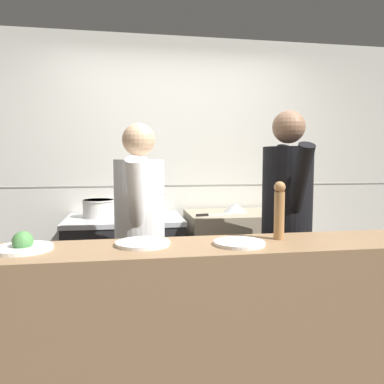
# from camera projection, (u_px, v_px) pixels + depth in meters

# --- Properties ---
(wall_back_tiled) EXTENTS (8.00, 0.06, 2.60)m
(wall_back_tiled) POSITION_uv_depth(u_px,v_px,m) (178.00, 170.00, 3.74)
(wall_back_tiled) COLOR silver
(wall_back_tiled) RESTS_ON ground_plane
(oven_range) EXTENTS (1.01, 0.71, 0.90)m
(oven_range) POSITION_uv_depth(u_px,v_px,m) (125.00, 267.00, 3.33)
(oven_range) COLOR #232326
(oven_range) RESTS_ON ground_plane
(prep_counter) EXTENTS (1.01, 0.65, 0.92)m
(prep_counter) POSITION_uv_depth(u_px,v_px,m) (241.00, 261.00, 3.51)
(prep_counter) COLOR gray
(prep_counter) RESTS_ON ground_plane
(pass_counter) EXTENTS (2.79, 0.45, 0.97)m
(pass_counter) POSITION_uv_depth(u_px,v_px,m) (228.00, 335.00, 1.97)
(pass_counter) COLOR #93704C
(pass_counter) RESTS_ON ground_plane
(stock_pot) EXTENTS (0.28, 0.28, 0.15)m
(stock_pot) POSITION_uv_depth(u_px,v_px,m) (98.00, 208.00, 3.30)
(stock_pot) COLOR beige
(stock_pot) RESTS_ON oven_range
(sauce_pot) EXTENTS (0.27, 0.27, 0.20)m
(sauce_pot) POSITION_uv_depth(u_px,v_px,m) (150.00, 205.00, 3.33)
(sauce_pot) COLOR #2D2D33
(sauce_pot) RESTS_ON oven_range
(mixing_bowl_steel) EXTENTS (0.23, 0.23, 0.09)m
(mixing_bowl_steel) POSITION_uv_depth(u_px,v_px,m) (235.00, 207.00, 3.50)
(mixing_bowl_steel) COLOR #B7BABF
(mixing_bowl_steel) RESTS_ON prep_counter
(chefs_knife) EXTENTS (0.35, 0.12, 0.02)m
(chefs_knife) POSITION_uv_depth(u_px,v_px,m) (211.00, 215.00, 3.27)
(chefs_knife) COLOR #B7BABF
(chefs_knife) RESTS_ON prep_counter
(plated_dish_main) EXTENTS (0.28, 0.28, 0.10)m
(plated_dish_main) POSITION_uv_depth(u_px,v_px,m) (23.00, 245.00, 1.79)
(plated_dish_main) COLOR white
(plated_dish_main) RESTS_ON pass_counter
(plated_dish_appetiser) EXTENTS (0.28, 0.28, 0.02)m
(plated_dish_appetiser) POSITION_uv_depth(u_px,v_px,m) (143.00, 243.00, 1.90)
(plated_dish_appetiser) COLOR white
(plated_dish_appetiser) RESTS_ON pass_counter
(plated_dish_dessert) EXTENTS (0.26, 0.26, 0.02)m
(plated_dish_dessert) POSITION_uv_depth(u_px,v_px,m) (239.00, 243.00, 1.91)
(plated_dish_dessert) COLOR white
(plated_dish_dessert) RESTS_ON pass_counter
(pepper_mill) EXTENTS (0.06, 0.06, 0.32)m
(pepper_mill) POSITION_uv_depth(u_px,v_px,m) (279.00, 209.00, 2.03)
(pepper_mill) COLOR #AD7A47
(pepper_mill) RESTS_ON pass_counter
(chef_head_cook) EXTENTS (0.38, 0.72, 1.65)m
(chef_head_cook) POSITION_uv_depth(u_px,v_px,m) (140.00, 232.00, 2.52)
(chef_head_cook) COLOR black
(chef_head_cook) RESTS_ON ground_plane
(chef_sous) EXTENTS (0.38, 0.77, 1.75)m
(chef_sous) POSITION_uv_depth(u_px,v_px,m) (287.00, 220.00, 2.70)
(chef_sous) COLOR black
(chef_sous) RESTS_ON ground_plane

